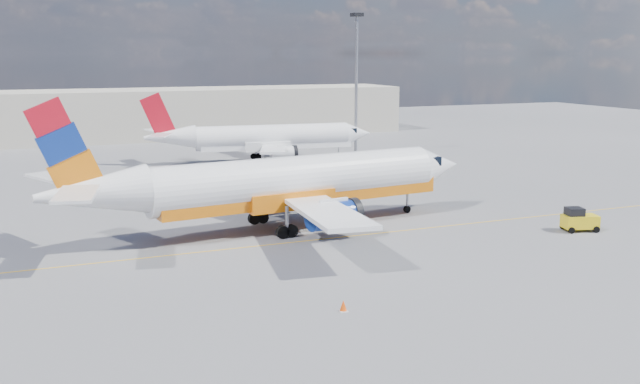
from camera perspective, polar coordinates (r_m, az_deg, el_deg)
name	(u,v)px	position (r m, az deg, el deg)	size (l,w,h in m)	color
ground	(363,246)	(52.19, 3.47, -4.36)	(240.00, 240.00, 0.00)	slate
taxi_line	(346,237)	(54.81, 2.10, -3.59)	(70.00, 0.15, 0.01)	yellow
terminal_main	(198,112)	(123.63, -9.76, 6.31)	(70.00, 14.00, 8.00)	beige
main_jet	(283,184)	(56.45, -2.94, 0.68)	(36.70, 28.81, 11.12)	white
second_jet	(265,138)	(92.72, -4.39, 4.32)	(30.17, 23.77, 9.15)	white
gse_tug	(579,220)	(59.91, 20.01, -2.11)	(2.96, 2.26, 1.90)	black
traffic_cone	(343,306)	(39.32, 1.88, -9.09)	(0.46, 0.46, 0.64)	white
floodlight_mast	(356,72)	(96.52, 2.93, 9.59)	(1.39, 1.39, 19.06)	gray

